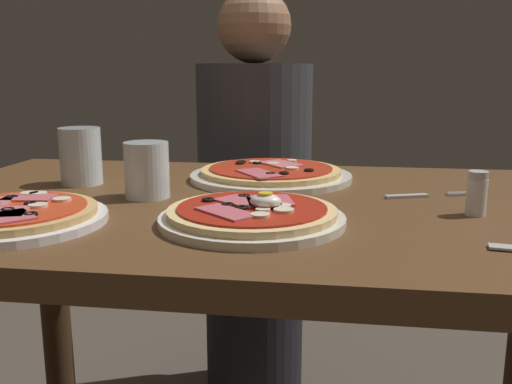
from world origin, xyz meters
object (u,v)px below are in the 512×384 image
(pizza_foreground, at_px, (252,215))
(diner_person, at_px, (254,213))
(water_glass_near, at_px, (147,174))
(salt_shaker, at_px, (477,194))
(pizza_across_right, at_px, (269,174))
(water_glass_far, at_px, (81,160))
(dining_table, at_px, (258,271))
(fork, at_px, (422,195))
(pizza_across_left, at_px, (11,216))

(pizza_foreground, height_order, diner_person, diner_person)
(water_glass_near, xyz_separation_m, salt_shaker, (0.53, -0.05, -0.01))
(water_glass_near, bearing_deg, pizza_across_right, 45.35)
(water_glass_far, bearing_deg, salt_shaker, -11.58)
(dining_table, distance_m, pizza_across_right, 0.23)
(dining_table, xyz_separation_m, diner_person, (-0.10, 0.65, -0.06))
(water_glass_near, distance_m, diner_person, 0.70)
(fork, bearing_deg, water_glass_far, 177.83)
(water_glass_far, height_order, salt_shaker, water_glass_far)
(diner_person, bearing_deg, water_glass_near, 82.48)
(dining_table, bearing_deg, pizza_across_right, 91.15)
(dining_table, relative_size, pizza_across_right, 3.82)
(dining_table, height_order, salt_shaker, salt_shaker)
(dining_table, bearing_deg, water_glass_near, -178.35)
(fork, bearing_deg, pizza_across_left, -156.23)
(water_glass_far, bearing_deg, pizza_across_left, -84.50)
(pizza_foreground, bearing_deg, water_glass_near, 144.81)
(dining_table, xyz_separation_m, pizza_across_right, (-0.00, 0.18, 0.14))
(water_glass_near, height_order, diner_person, diner_person)
(pizza_across_left, bearing_deg, diner_person, 75.42)
(pizza_foreground, height_order, pizza_across_right, pizza_foreground)
(pizza_foreground, relative_size, salt_shaker, 3.95)
(pizza_across_right, distance_m, salt_shaker, 0.41)
(water_glass_near, distance_m, salt_shaker, 0.53)
(pizza_foreground, relative_size, water_glass_far, 2.46)
(pizza_across_left, height_order, water_glass_near, water_glass_near)
(pizza_foreground, bearing_deg, pizza_across_left, -171.39)
(pizza_foreground, bearing_deg, water_glass_far, 146.99)
(pizza_across_left, distance_m, pizza_across_right, 0.50)
(water_glass_near, height_order, water_glass_far, water_glass_far)
(water_glass_far, height_order, diner_person, diner_person)
(pizza_across_left, xyz_separation_m, pizza_across_right, (0.32, 0.38, -0.00))
(salt_shaker, height_order, diner_person, diner_person)
(pizza_foreground, bearing_deg, diner_person, 98.20)
(water_glass_far, bearing_deg, fork, -2.17)
(pizza_across_right, xyz_separation_m, water_glass_near, (-0.19, -0.19, 0.03))
(pizza_foreground, relative_size, water_glass_near, 2.79)
(pizza_foreground, height_order, water_glass_far, water_glass_far)
(pizza_across_right, bearing_deg, water_glass_far, -164.91)
(dining_table, distance_m, fork, 0.31)
(dining_table, relative_size, pizza_across_left, 4.57)
(fork, xyz_separation_m, diner_person, (-0.38, 0.59, -0.19))
(pizza_foreground, xyz_separation_m, salt_shaker, (0.32, 0.10, 0.02))
(dining_table, bearing_deg, fork, 13.26)
(water_glass_far, distance_m, diner_person, 0.66)
(dining_table, xyz_separation_m, water_glass_near, (-0.19, -0.01, 0.17))
(dining_table, bearing_deg, pizza_across_left, -148.42)
(dining_table, distance_m, diner_person, 0.66)
(pizza_across_left, bearing_deg, fork, 23.77)
(dining_table, relative_size, pizza_foreground, 4.61)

